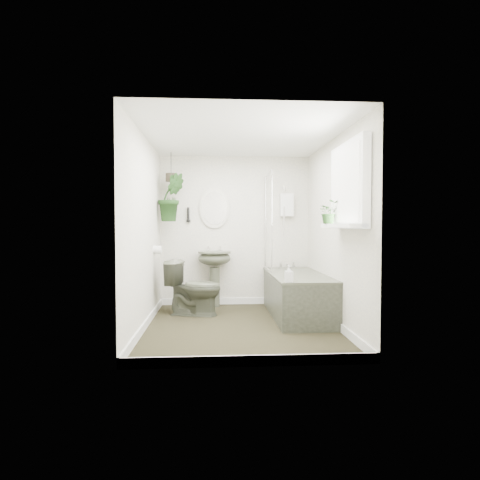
{
  "coord_description": "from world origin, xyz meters",
  "views": [
    {
      "loc": [
        -0.31,
        -4.83,
        1.23
      ],
      "look_at": [
        0.0,
        0.15,
        1.05
      ],
      "focal_mm": 30.0,
      "sensor_mm": 36.0,
      "label": 1
    }
  ],
  "objects": [
    {
      "name": "pedestal_sink",
      "position": [
        -0.32,
        1.24,
        0.42
      ],
      "size": [
        0.53,
        0.46,
        0.84
      ],
      "primitive_type": null,
      "rotation": [
        0.0,
        0.0,
        0.08
      ],
      "color": "#474B3B",
      "rests_on": "floor"
    },
    {
      "name": "shower_box",
      "position": [
        0.8,
        1.34,
        1.55
      ],
      "size": [
        0.2,
        0.1,
        0.35
      ],
      "primitive_type": "cube",
      "color": "white",
      "rests_on": "wall_back"
    },
    {
      "name": "toilet",
      "position": [
        -0.6,
        0.68,
        0.38
      ],
      "size": [
        0.82,
        0.59,
        0.75
      ],
      "primitive_type": "imported",
      "rotation": [
        0.0,
        0.0,
        1.33
      ],
      "color": "#474B3B",
      "rests_on": "floor"
    },
    {
      "name": "hanging_pot",
      "position": [
        -0.95,
        1.08,
        1.93
      ],
      "size": [
        0.16,
        0.16,
        0.12
      ],
      "primitive_type": "cylinder",
      "color": "#352E22",
      "rests_on": "ceiling"
    },
    {
      "name": "oval_mirror",
      "position": [
        -0.32,
        1.37,
        1.5
      ],
      "size": [
        0.46,
        0.03,
        0.62
      ],
      "primitive_type": "ellipsoid",
      "color": "silver",
      "rests_on": "wall_back"
    },
    {
      "name": "soap_bottle",
      "position": [
        0.54,
        -0.29,
        0.68
      ],
      "size": [
        0.09,
        0.09,
        0.19
      ],
      "primitive_type": "imported",
      "rotation": [
        0.0,
        0.0,
        -0.01
      ],
      "color": "black",
      "rests_on": "bathtub"
    },
    {
      "name": "bath_screen",
      "position": [
        0.47,
        0.99,
        1.28
      ],
      "size": [
        0.04,
        0.72,
        1.4
      ],
      "primitive_type": null,
      "color": "silver",
      "rests_on": "bathtub"
    },
    {
      "name": "bathtub",
      "position": [
        0.8,
        0.5,
        0.29
      ],
      "size": [
        0.72,
        1.72,
        0.58
      ],
      "primitive_type": null,
      "color": "#474B3B",
      "rests_on": "floor"
    },
    {
      "name": "wall_right",
      "position": [
        1.16,
        0.0,
        1.15
      ],
      "size": [
        0.02,
        2.8,
        2.3
      ],
      "primitive_type": "cube",
      "color": "#F3EBCC",
      "rests_on": "ground"
    },
    {
      "name": "wall_left",
      "position": [
        -1.16,
        0.0,
        1.15
      ],
      "size": [
        0.02,
        2.8,
        2.3
      ],
      "primitive_type": "cube",
      "color": "#F3EBCC",
      "rests_on": "ground"
    },
    {
      "name": "hanging_plant",
      "position": [
        -0.95,
        1.08,
        1.64
      ],
      "size": [
        0.47,
        0.42,
        0.7
      ],
      "primitive_type": "imported",
      "rotation": [
        0.0,
        0.0,
        0.34
      ],
      "color": "black",
      "rests_on": "ceiling"
    },
    {
      "name": "wall_back",
      "position": [
        0.0,
        1.41,
        1.15
      ],
      "size": [
        2.3,
        0.02,
        2.3
      ],
      "primitive_type": "cube",
      "color": "#F3EBCC",
      "rests_on": "ground"
    },
    {
      "name": "window_sill",
      "position": [
        1.02,
        -0.7,
        1.23
      ],
      "size": [
        0.18,
        1.0,
        0.04
      ],
      "primitive_type": "cube",
      "color": "white",
      "rests_on": "wall_right"
    },
    {
      "name": "window_recess",
      "position": [
        1.09,
        -0.7,
        1.65
      ],
      "size": [
        0.08,
        1.0,
        0.9
      ],
      "primitive_type": "cube",
      "color": "white",
      "rests_on": "wall_right"
    },
    {
      "name": "sill_plant",
      "position": [
        0.97,
        -0.4,
        1.38
      ],
      "size": [
        0.24,
        0.21,
        0.26
      ],
      "primitive_type": "imported",
      "rotation": [
        0.0,
        0.0,
        -0.01
      ],
      "color": "black",
      "rests_on": "window_sill"
    },
    {
      "name": "floor",
      "position": [
        0.0,
        0.0,
        -0.01
      ],
      "size": [
        2.3,
        2.8,
        0.02
      ],
      "primitive_type": "cube",
      "color": "black",
      "rests_on": "ground"
    },
    {
      "name": "wall_front",
      "position": [
        0.0,
        -1.41,
        1.15
      ],
      "size": [
        2.3,
        0.02,
        2.3
      ],
      "primitive_type": "cube",
      "color": "#F3EBCC",
      "rests_on": "ground"
    },
    {
      "name": "window_blinds",
      "position": [
        1.04,
        -0.7,
        1.65
      ],
      "size": [
        0.01,
        0.86,
        0.76
      ],
      "primitive_type": "cube",
      "color": "white",
      "rests_on": "wall_right"
    },
    {
      "name": "skirting",
      "position": [
        0.0,
        0.0,
        0.05
      ],
      "size": [
        2.3,
        2.8,
        0.1
      ],
      "primitive_type": "cube",
      "color": "white",
      "rests_on": "floor"
    },
    {
      "name": "toilet_roll_holder",
      "position": [
        -1.1,
        0.7,
        0.9
      ],
      "size": [
        0.11,
        0.11,
        0.11
      ],
      "primitive_type": "cylinder",
      "rotation": [
        0.0,
        1.57,
        0.0
      ],
      "color": "white",
      "rests_on": "wall_left"
    },
    {
      "name": "ceiling",
      "position": [
        0.0,
        0.0,
        2.31
      ],
      "size": [
        2.3,
        2.8,
        0.02
      ],
      "primitive_type": "cube",
      "color": "white",
      "rests_on": "ground"
    },
    {
      "name": "wall_sconce",
      "position": [
        -0.72,
        1.36,
        1.4
      ],
      "size": [
        0.04,
        0.04,
        0.22
      ],
      "primitive_type": "cylinder",
      "color": "black",
      "rests_on": "wall_back"
    }
  ]
}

